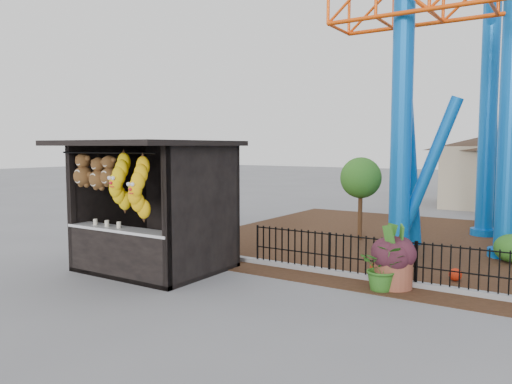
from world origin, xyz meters
The scene contains 7 objects.
ground centered at (0.00, 0.00, 0.00)m, with size 120.00×120.00×0.00m, color slate.
mulch_bed centered at (4.00, 8.00, 0.01)m, with size 18.00×12.00×0.02m, color #331E11.
curb centered at (4.00, 3.00, 0.06)m, with size 18.00×0.18×0.12m, color gray.
prize_booth centered at (-2.99, 0.91, 1.54)m, with size 3.50×3.40×3.12m.
terracotta_planter centered at (2.40, 2.70, 0.32)m, with size 0.80×0.80×0.63m, color brown.
planter_foliage centered at (2.40, 2.70, 0.95)m, with size 0.70×0.70×0.64m, color #36151F.
potted_plant centered at (2.28, 2.39, 0.50)m, with size 0.90×0.78×1.00m, color #225117.
Camera 1 is at (5.57, -7.54, 2.98)m, focal length 35.00 mm.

